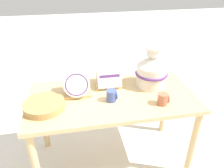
# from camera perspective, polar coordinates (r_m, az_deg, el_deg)

# --- Properties ---
(ground_plane) EXTENTS (14.00, 14.00, 0.00)m
(ground_plane) POSITION_cam_1_polar(r_m,az_deg,el_deg) (2.28, 0.00, -18.75)
(ground_plane) COLOR silver
(display_table) EXTENTS (1.37, 0.70, 0.73)m
(display_table) POSITION_cam_1_polar(r_m,az_deg,el_deg) (1.86, 0.00, -5.48)
(display_table) COLOR tan
(display_table) RESTS_ON ground_plane
(ceramic_vase) EXTENTS (0.28, 0.28, 0.37)m
(ceramic_vase) POSITION_cam_1_polar(r_m,az_deg,el_deg) (1.91, 10.31, 3.66)
(ceramic_vase) COLOR silver
(ceramic_vase) RESTS_ON display_table
(dish_rack_round_plates) EXTENTS (0.23, 0.18, 0.23)m
(dish_rack_round_plates) POSITION_cam_1_polar(r_m,az_deg,el_deg) (1.79, -9.20, -0.43)
(dish_rack_round_plates) COLOR tan
(dish_rack_round_plates) RESTS_ON display_table
(dish_rack_square_plates) EXTENTS (0.23, 0.18, 0.22)m
(dish_rack_square_plates) POSITION_cam_1_polar(r_m,az_deg,el_deg) (1.91, -0.92, 1.53)
(dish_rack_square_plates) COLOR tan
(dish_rack_square_plates) RESTS_ON display_table
(wicker_charger_stack) EXTENTS (0.31, 0.31, 0.05)m
(wicker_charger_stack) POSITION_cam_1_polar(r_m,az_deg,el_deg) (1.72, -17.34, -5.31)
(wicker_charger_stack) COLOR tan
(wicker_charger_stack) RESTS_ON display_table
(mug_cobalt_glaze) EXTENTS (0.09, 0.08, 0.09)m
(mug_cobalt_glaze) POSITION_cam_1_polar(r_m,az_deg,el_deg) (1.72, -0.03, -3.03)
(mug_cobalt_glaze) COLOR #42569E
(mug_cobalt_glaze) RESTS_ON display_table
(mug_terracotta_glaze) EXTENTS (0.09, 0.08, 0.09)m
(mug_terracotta_glaze) POSITION_cam_1_polar(r_m,az_deg,el_deg) (1.72, 13.22, -3.82)
(mug_terracotta_glaze) COLOR #B76647
(mug_terracotta_glaze) RESTS_ON display_table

